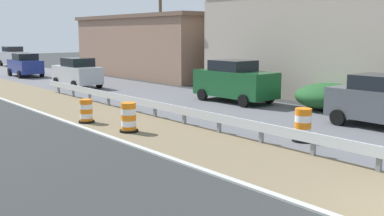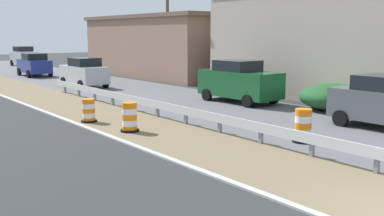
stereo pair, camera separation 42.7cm
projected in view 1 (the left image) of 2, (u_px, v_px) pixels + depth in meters
The scene contains 15 objects.
guardrail_median at pixel (378, 153), 11.74m from camera, with size 0.18×43.21×0.71m.
traffic_barrel_nearest at pixel (303, 126), 15.11m from camera, with size 0.69×0.69×1.13m.
traffic_barrel_close at pixel (129, 119), 16.60m from camera, with size 0.69×0.69×1.09m.
traffic_barrel_mid at pixel (86, 112), 18.36m from camera, with size 0.64×0.64×0.96m.
car_lead_near_lane at pixel (25, 65), 38.14m from camera, with size 2.16×4.18×1.97m.
car_trailing_near_lane at pixel (13, 56), 50.06m from camera, with size 2.09×4.50×2.21m.
car_lead_far_lane at pixel (77, 73), 30.34m from camera, with size 2.05×4.18×2.00m.
car_mid_far_lane at pixel (383, 101), 17.32m from camera, with size 2.16×4.02×2.04m.
car_distant_a at pixel (235, 81), 23.85m from camera, with size 2.26×4.63×2.22m.
roadside_shop_near at pixel (339, 39), 26.74m from camera, with size 9.03×14.95×6.50m.
roadside_shop_far at pixel (162, 46), 39.34m from camera, with size 8.52×16.39×5.13m.
utility_pole_near at pixel (329, 14), 22.65m from camera, with size 0.24×1.80×8.79m.
utility_pole_mid at pixel (160, 25), 34.25m from camera, with size 0.24×1.80×8.21m.
bush_roadside at pixel (329, 96), 21.55m from camera, with size 3.27×3.27×1.26m, color #1E4C23.
tree_roadside at pixel (250, 0), 31.28m from camera, with size 4.81×4.81×8.13m.
Camera 1 is at (-8.84, -3.38, 3.59)m, focal length 42.08 mm.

